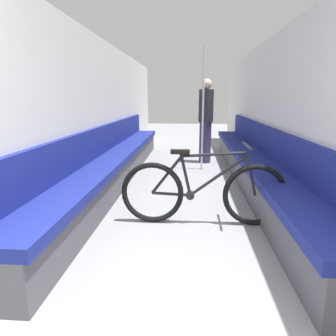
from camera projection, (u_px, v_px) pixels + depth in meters
name	position (u px, v px, depth m)	size (l,w,h in m)	color
wall_left	(96.00, 112.00, 4.65)	(0.10, 10.87, 2.26)	silver
wall_right	(276.00, 112.00, 4.45)	(0.10, 10.87, 2.26)	silver
bench_seat_row_left	(116.00, 163.00, 4.88)	(0.49, 6.36, 0.91)	#4C4C51
bench_seat_row_right	(253.00, 165.00, 4.72)	(0.49, 6.36, 0.91)	#4C4C51
bicycle	(203.00, 192.00, 3.20)	(1.77, 0.46, 0.88)	black
grab_pole_near	(203.00, 111.00, 5.51)	(0.08, 0.08, 2.24)	gray
passenger_standing	(206.00, 120.00, 6.17)	(0.30, 0.30, 1.71)	#332D4C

